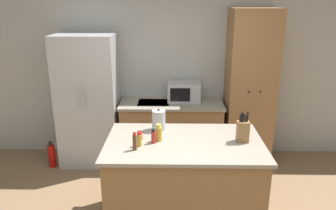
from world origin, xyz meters
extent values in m
cube|color=#B2B2AD|center=(0.00, 2.33, 1.30)|extent=(7.20, 0.06, 2.60)
cube|color=#B7BABC|center=(-1.14, 1.98, 0.92)|extent=(0.81, 0.64, 1.85)
cylinder|color=silver|center=(-1.18, 1.65, 1.07)|extent=(0.02, 0.02, 0.30)
cylinder|color=silver|center=(-1.10, 1.65, 1.07)|extent=(0.02, 0.02, 0.30)
cube|color=olive|center=(0.03, 2.01, 0.43)|extent=(1.42, 0.59, 0.86)
cube|color=gray|center=(0.03, 2.01, 0.87)|extent=(1.46, 0.63, 0.03)
cube|color=#9EA0A3|center=(-0.22, 2.01, 0.89)|extent=(0.44, 0.34, 0.01)
cube|color=olive|center=(1.12, 2.02, 1.09)|extent=(0.63, 0.57, 2.18)
sphere|color=black|center=(1.04, 1.72, 1.13)|extent=(0.02, 0.02, 0.02)
sphere|color=black|center=(1.20, 1.72, 1.13)|extent=(0.02, 0.02, 0.02)
cube|color=olive|center=(0.17, 0.57, 0.45)|extent=(1.51, 0.91, 0.91)
cube|color=gray|center=(0.17, 0.57, 0.92)|extent=(1.57, 0.97, 0.03)
cube|color=#B2B5B7|center=(0.21, 2.11, 1.03)|extent=(0.46, 0.35, 0.27)
cube|color=black|center=(0.15, 1.93, 1.03)|extent=(0.28, 0.01, 0.19)
cube|color=olive|center=(0.74, 0.58, 1.04)|extent=(0.12, 0.09, 0.21)
cylinder|color=black|center=(0.71, 0.57, 1.19)|extent=(0.02, 0.02, 0.08)
cylinder|color=black|center=(0.72, 0.58, 1.20)|extent=(0.02, 0.02, 0.10)
cylinder|color=black|center=(0.74, 0.59, 1.19)|extent=(0.02, 0.02, 0.08)
cylinder|color=black|center=(0.76, 0.58, 1.18)|extent=(0.02, 0.02, 0.07)
cylinder|color=black|center=(0.78, 0.59, 1.20)|extent=(0.02, 0.02, 0.10)
cylinder|color=#B2281E|center=(-0.28, 0.61, 0.98)|extent=(0.06, 0.06, 0.07)
cylinder|color=black|center=(-0.28, 0.61, 1.02)|extent=(0.04, 0.04, 0.02)
cylinder|color=#B2281E|center=(-0.14, 0.53, 1.00)|extent=(0.04, 0.04, 0.12)
cylinder|color=black|center=(-0.14, 0.53, 1.07)|extent=(0.03, 0.03, 0.03)
cylinder|color=#563319|center=(-0.30, 0.37, 1.01)|extent=(0.04, 0.04, 0.15)
cylinder|color=red|center=(-0.30, 0.37, 1.10)|extent=(0.03, 0.03, 0.03)
cylinder|color=gold|center=(-0.27, 0.46, 1.00)|extent=(0.05, 0.05, 0.12)
cylinder|color=red|center=(-0.27, 0.46, 1.07)|extent=(0.03, 0.03, 0.03)
cylinder|color=gold|center=(-0.09, 0.58, 1.01)|extent=(0.06, 0.06, 0.14)
cylinder|color=#E5DB4C|center=(-0.09, 0.58, 1.10)|extent=(0.05, 0.05, 0.03)
cylinder|color=#B2B5B7|center=(-0.10, 0.87, 1.05)|extent=(0.14, 0.14, 0.22)
sphere|color=#262628|center=(-0.10, 0.87, 1.17)|extent=(0.02, 0.02, 0.02)
cylinder|color=red|center=(-1.67, 1.76, 0.16)|extent=(0.10, 0.10, 0.32)
cylinder|color=black|center=(-1.67, 1.76, 0.35)|extent=(0.05, 0.05, 0.06)
camera|label=1|loc=(0.06, -2.41, 2.29)|focal=35.00mm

